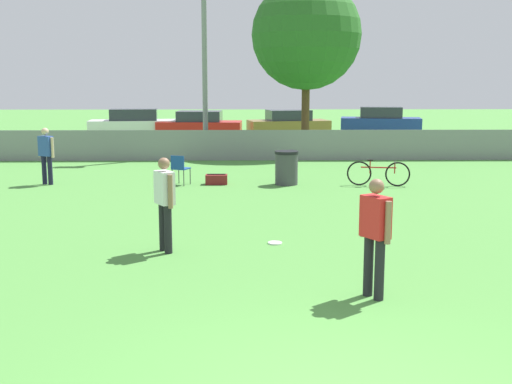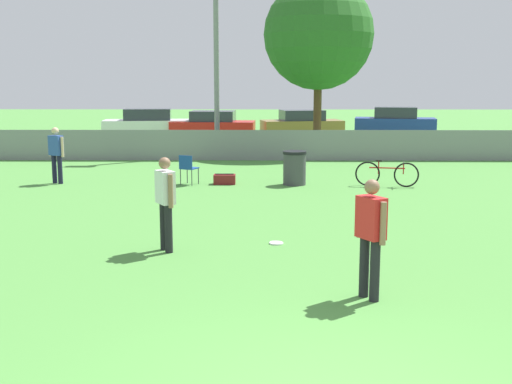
{
  "view_description": "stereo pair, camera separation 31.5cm",
  "coord_description": "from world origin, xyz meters",
  "px_view_note": "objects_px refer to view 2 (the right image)",
  "views": [
    {
      "loc": [
        -0.95,
        -5.05,
        2.84
      ],
      "look_at": [
        -0.76,
        5.26,
        1.05
      ],
      "focal_mm": 45.0,
      "sensor_mm": 36.0,
      "label": 1
    },
    {
      "loc": [
        -0.64,
        -5.05,
        2.84
      ],
      "look_at": [
        -0.76,
        5.26,
        1.05
      ],
      "focal_mm": 45.0,
      "sensor_mm": 36.0,
      "label": 2
    }
  ],
  "objects_px": {
    "player_receiver_white": "(165,198)",
    "spectator_in_blue": "(56,152)",
    "folding_chair_sideline": "(188,167)",
    "parked_car_white": "(148,124)",
    "tree_near_pole": "(319,35)",
    "player_thrower_red": "(371,231)",
    "frisbee_disc": "(276,243)",
    "parked_car_blue": "(395,122)",
    "parked_car_tan": "(302,124)",
    "bicycle_sideline": "(387,174)",
    "trash_bin": "(295,168)",
    "gear_bag_sideline": "(225,179)",
    "parked_car_red": "(213,125)",
    "light_pole": "(216,20)"
  },
  "relations": [
    {
      "from": "frisbee_disc",
      "to": "parked_car_red",
      "type": "distance_m",
      "value": 21.03
    },
    {
      "from": "tree_near_pole",
      "to": "parked_car_blue",
      "type": "height_order",
      "value": "tree_near_pole"
    },
    {
      "from": "light_pole",
      "to": "parked_car_tan",
      "type": "distance_m",
      "value": 9.46
    },
    {
      "from": "frisbee_disc",
      "to": "folding_chair_sideline",
      "type": "relative_size",
      "value": 0.3
    },
    {
      "from": "bicycle_sideline",
      "to": "trash_bin",
      "type": "xyz_separation_m",
      "value": [
        -2.5,
        0.29,
        0.12
      ]
    },
    {
      "from": "player_thrower_red",
      "to": "player_receiver_white",
      "type": "height_order",
      "value": "same"
    },
    {
      "from": "bicycle_sideline",
      "to": "parked_car_red",
      "type": "height_order",
      "value": "parked_car_red"
    },
    {
      "from": "spectator_in_blue",
      "to": "folding_chair_sideline",
      "type": "height_order",
      "value": "spectator_in_blue"
    },
    {
      "from": "player_receiver_white",
      "to": "spectator_in_blue",
      "type": "relative_size",
      "value": 1.02
    },
    {
      "from": "frisbee_disc",
      "to": "trash_bin",
      "type": "distance_m",
      "value": 6.6
    },
    {
      "from": "light_pole",
      "to": "parked_car_tan",
      "type": "height_order",
      "value": "light_pole"
    },
    {
      "from": "parked_car_white",
      "to": "parked_car_blue",
      "type": "distance_m",
      "value": 12.63
    },
    {
      "from": "spectator_in_blue",
      "to": "folding_chair_sideline",
      "type": "distance_m",
      "value": 3.71
    },
    {
      "from": "parked_car_white",
      "to": "parked_car_tan",
      "type": "xyz_separation_m",
      "value": [
        7.68,
        0.35,
        -0.02
      ]
    },
    {
      "from": "light_pole",
      "to": "trash_bin",
      "type": "height_order",
      "value": "light_pole"
    },
    {
      "from": "bicycle_sideline",
      "to": "spectator_in_blue",
      "type": "bearing_deg",
      "value": -171.88
    },
    {
      "from": "bicycle_sideline",
      "to": "parked_car_tan",
      "type": "height_order",
      "value": "parked_car_tan"
    },
    {
      "from": "player_thrower_red",
      "to": "folding_chair_sideline",
      "type": "xyz_separation_m",
      "value": [
        -3.48,
        9.38,
        -0.41
      ]
    },
    {
      "from": "spectator_in_blue",
      "to": "player_thrower_red",
      "type": "bearing_deg",
      "value": 151.46
    },
    {
      "from": "frisbee_disc",
      "to": "parked_car_blue",
      "type": "xyz_separation_m",
      "value": [
        6.58,
        22.31,
        0.71
      ]
    },
    {
      "from": "tree_near_pole",
      "to": "bicycle_sideline",
      "type": "relative_size",
      "value": 4.03
    },
    {
      "from": "player_receiver_white",
      "to": "parked_car_blue",
      "type": "xyz_separation_m",
      "value": [
        8.44,
        22.82,
        -0.19
      ]
    },
    {
      "from": "trash_bin",
      "to": "parked_car_tan",
      "type": "distance_m",
      "value": 14.76
    },
    {
      "from": "spectator_in_blue",
      "to": "gear_bag_sideline",
      "type": "xyz_separation_m",
      "value": [
        4.69,
        -0.06,
        -0.76
      ]
    },
    {
      "from": "parked_car_red",
      "to": "parked_car_blue",
      "type": "bearing_deg",
      "value": 12.26
    },
    {
      "from": "player_thrower_red",
      "to": "parked_car_blue",
      "type": "xyz_separation_m",
      "value": [
        5.41,
        25.19,
        -0.19
      ]
    },
    {
      "from": "trash_bin",
      "to": "parked_car_white",
      "type": "xyz_separation_m",
      "value": [
        -6.61,
        14.37,
        0.24
      ]
    },
    {
      "from": "spectator_in_blue",
      "to": "bicycle_sideline",
      "type": "relative_size",
      "value": 0.93
    },
    {
      "from": "folding_chair_sideline",
      "to": "gear_bag_sideline",
      "type": "relative_size",
      "value": 1.38
    },
    {
      "from": "frisbee_disc",
      "to": "folding_chair_sideline",
      "type": "xyz_separation_m",
      "value": [
        -2.31,
        6.5,
        0.49
      ]
    },
    {
      "from": "light_pole",
      "to": "player_thrower_red",
      "type": "distance_m",
      "value": 17.45
    },
    {
      "from": "player_receiver_white",
      "to": "trash_bin",
      "type": "height_order",
      "value": "player_receiver_white"
    },
    {
      "from": "player_thrower_red",
      "to": "folding_chair_sideline",
      "type": "relative_size",
      "value": 1.93
    },
    {
      "from": "player_receiver_white",
      "to": "folding_chair_sideline",
      "type": "distance_m",
      "value": 7.03
    },
    {
      "from": "spectator_in_blue",
      "to": "parked_car_tan",
      "type": "bearing_deg",
      "value": -93.19
    },
    {
      "from": "folding_chair_sideline",
      "to": "parked_car_white",
      "type": "xyz_separation_m",
      "value": [
        -3.66,
        14.43,
        0.21
      ]
    },
    {
      "from": "spectator_in_blue",
      "to": "parked_car_white",
      "type": "height_order",
      "value": "spectator_in_blue"
    },
    {
      "from": "light_pole",
      "to": "player_receiver_white",
      "type": "relative_size",
      "value": 5.4
    },
    {
      "from": "player_receiver_white",
      "to": "trash_bin",
      "type": "xyz_separation_m",
      "value": [
        2.5,
        7.07,
        -0.45
      ]
    },
    {
      "from": "folding_chair_sideline",
      "to": "trash_bin",
      "type": "distance_m",
      "value": 2.94
    },
    {
      "from": "parked_car_white",
      "to": "bicycle_sideline",
      "type": "bearing_deg",
      "value": -64.04
    },
    {
      "from": "player_receiver_white",
      "to": "spectator_in_blue",
      "type": "distance_m",
      "value": 8.3
    },
    {
      "from": "light_pole",
      "to": "parked_car_blue",
      "type": "distance_m",
      "value": 12.88
    },
    {
      "from": "tree_near_pole",
      "to": "parked_car_white",
      "type": "relative_size",
      "value": 1.51
    },
    {
      "from": "parked_car_white",
      "to": "gear_bag_sideline",
      "type": "bearing_deg",
      "value": -77.82
    },
    {
      "from": "folding_chair_sideline",
      "to": "parked_car_tan",
      "type": "bearing_deg",
      "value": -81.07
    },
    {
      "from": "tree_near_pole",
      "to": "player_thrower_red",
      "type": "height_order",
      "value": "tree_near_pole"
    },
    {
      "from": "parked_car_blue",
      "to": "frisbee_disc",
      "type": "bearing_deg",
      "value": -96.57
    },
    {
      "from": "trash_bin",
      "to": "parked_car_white",
      "type": "bearing_deg",
      "value": 114.69
    },
    {
      "from": "parked_car_blue",
      "to": "player_thrower_red",
      "type": "bearing_deg",
      "value": -92.26
    }
  ]
}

